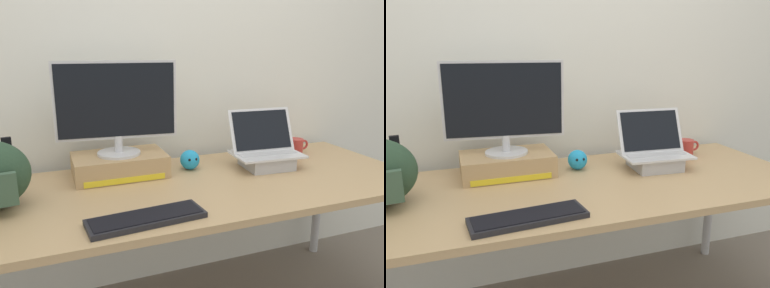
# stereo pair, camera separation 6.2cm
# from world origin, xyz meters

# --- Properties ---
(back_wall) EXTENTS (7.00, 0.10, 2.60)m
(back_wall) POSITION_xyz_m (0.00, 0.50, 1.30)
(back_wall) COLOR silver
(back_wall) RESTS_ON ground
(desk) EXTENTS (2.08, 0.80, 0.71)m
(desk) POSITION_xyz_m (0.00, 0.00, 0.66)
(desk) COLOR tan
(desk) RESTS_ON ground
(toner_box_yellow) EXTENTS (0.42, 0.26, 0.10)m
(toner_box_yellow) POSITION_xyz_m (-0.27, 0.23, 0.76)
(toner_box_yellow) COLOR tan
(toner_box_yellow) RESTS_ON desk
(desktop_monitor) EXTENTS (0.54, 0.20, 0.42)m
(desktop_monitor) POSITION_xyz_m (-0.27, 0.23, 1.04)
(desktop_monitor) COLOR silver
(desktop_monitor) RESTS_ON toner_box_yellow
(open_laptop) EXTENTS (0.35, 0.25, 0.28)m
(open_laptop) POSITION_xyz_m (0.43, 0.10, 0.77)
(open_laptop) COLOR #ADADB2
(open_laptop) RESTS_ON desk
(external_keyboard) EXTENTS (0.42, 0.16, 0.02)m
(external_keyboard) POSITION_xyz_m (-0.28, -0.29, 0.72)
(external_keyboard) COLOR black
(external_keyboard) RESTS_ON desk
(coffee_mug) EXTENTS (0.13, 0.08, 0.09)m
(coffee_mug) POSITION_xyz_m (0.71, 0.24, 0.76)
(coffee_mug) COLOR #B2332D
(coffee_mug) RESTS_ON desk
(plush_toy) EXTENTS (0.10, 0.10, 0.10)m
(plush_toy) POSITION_xyz_m (0.06, 0.20, 0.76)
(plush_toy) COLOR #2393CC
(plush_toy) RESTS_ON desk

